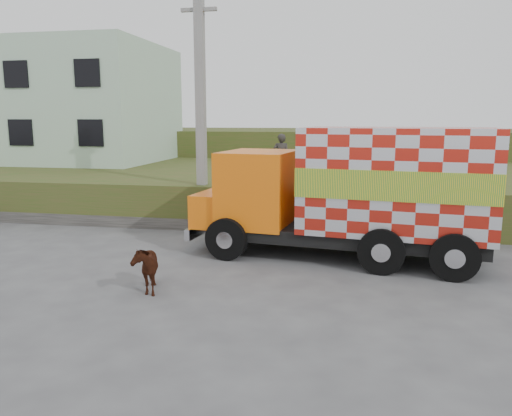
% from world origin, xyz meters
% --- Properties ---
extents(ground, '(120.00, 120.00, 0.00)m').
position_xyz_m(ground, '(0.00, 0.00, 0.00)').
color(ground, '#474749').
rests_on(ground, ground).
extents(embankment, '(40.00, 12.00, 1.50)m').
position_xyz_m(embankment, '(0.00, 10.00, 0.75)').
color(embankment, '#354F1A').
rests_on(embankment, ground).
extents(embankment_far, '(40.00, 12.00, 3.00)m').
position_xyz_m(embankment_far, '(0.00, 22.00, 1.50)').
color(embankment_far, '#354F1A').
rests_on(embankment_far, ground).
extents(retaining_strip, '(16.00, 0.50, 0.40)m').
position_xyz_m(retaining_strip, '(-2.00, 4.20, 0.20)').
color(retaining_strip, '#595651').
rests_on(retaining_strip, ground).
extents(building, '(10.00, 8.00, 6.00)m').
position_xyz_m(building, '(-11.00, 13.00, 4.50)').
color(building, '#A3BFA6').
rests_on(building, embankment).
extents(utility_pole, '(1.20, 0.30, 8.00)m').
position_xyz_m(utility_pole, '(-1.00, 4.60, 4.08)').
color(utility_pole, gray).
rests_on(utility_pole, ground).
extents(cargo_truck, '(8.12, 3.57, 3.51)m').
position_xyz_m(cargo_truck, '(4.11, 1.66, 1.81)').
color(cargo_truck, black).
rests_on(cargo_truck, ground).
extents(cow, '(1.07, 1.41, 1.09)m').
position_xyz_m(cow, '(-0.35, -1.86, 0.54)').
color(cow, black).
rests_on(cow, ground).
extents(pedestrian, '(0.69, 0.53, 1.70)m').
position_xyz_m(pedestrian, '(1.48, 6.30, 2.35)').
color(pedestrian, '#32302C').
rests_on(pedestrian, embankment).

